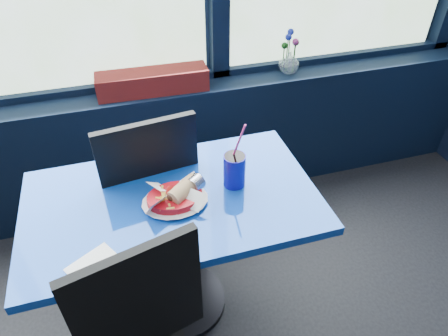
{
  "coord_description": "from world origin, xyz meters",
  "views": [
    {
      "loc": [
        0.16,
        0.78,
        1.88
      ],
      "look_at": [
        0.52,
        1.98,
        0.87
      ],
      "focal_mm": 32.0,
      "sensor_mm": 36.0,
      "label": 1
    }
  ],
  "objects_px": {
    "flower_vase": "(289,60)",
    "ketchup_bottle": "(145,152)",
    "chair_near_back": "(154,183)",
    "planter_box": "(153,81)",
    "soda_cup": "(234,169)",
    "food_basket": "(176,197)",
    "near_table": "(175,228)"
  },
  "relations": [
    {
      "from": "planter_box",
      "to": "flower_vase",
      "type": "distance_m",
      "value": 0.83
    },
    {
      "from": "chair_near_back",
      "to": "planter_box",
      "type": "xyz_separation_m",
      "value": [
        0.1,
        0.54,
        0.28
      ]
    },
    {
      "from": "chair_near_back",
      "to": "soda_cup",
      "type": "bearing_deg",
      "value": 129.36
    },
    {
      "from": "food_basket",
      "to": "soda_cup",
      "type": "bearing_deg",
      "value": -3.6
    },
    {
      "from": "soda_cup",
      "to": "planter_box",
      "type": "bearing_deg",
      "value": 104.21
    },
    {
      "from": "chair_near_back",
      "to": "flower_vase",
      "type": "height_order",
      "value": "flower_vase"
    },
    {
      "from": "planter_box",
      "to": "ketchup_bottle",
      "type": "bearing_deg",
      "value": -99.97
    },
    {
      "from": "chair_near_back",
      "to": "food_basket",
      "type": "bearing_deg",
      "value": 92.07
    },
    {
      "from": "near_table",
      "to": "food_basket",
      "type": "bearing_deg",
      "value": -65.61
    },
    {
      "from": "planter_box",
      "to": "food_basket",
      "type": "height_order",
      "value": "planter_box"
    },
    {
      "from": "near_table",
      "to": "food_basket",
      "type": "relative_size",
      "value": 4.43
    },
    {
      "from": "near_table",
      "to": "ketchup_bottle",
      "type": "distance_m",
      "value": 0.36
    },
    {
      "from": "chair_near_back",
      "to": "planter_box",
      "type": "relative_size",
      "value": 1.65
    },
    {
      "from": "near_table",
      "to": "soda_cup",
      "type": "height_order",
      "value": "soda_cup"
    },
    {
      "from": "chair_near_back",
      "to": "ketchup_bottle",
      "type": "distance_m",
      "value": 0.27
    },
    {
      "from": "chair_near_back",
      "to": "soda_cup",
      "type": "relative_size",
      "value": 3.21
    },
    {
      "from": "near_table",
      "to": "food_basket",
      "type": "distance_m",
      "value": 0.22
    },
    {
      "from": "near_table",
      "to": "soda_cup",
      "type": "distance_m",
      "value": 0.38
    },
    {
      "from": "food_basket",
      "to": "soda_cup",
      "type": "relative_size",
      "value": 0.86
    },
    {
      "from": "near_table",
      "to": "chair_near_back",
      "type": "distance_m",
      "value": 0.32
    },
    {
      "from": "soda_cup",
      "to": "food_basket",
      "type": "bearing_deg",
      "value": -170.53
    },
    {
      "from": "food_basket",
      "to": "ketchup_bottle",
      "type": "bearing_deg",
      "value": 94.16
    },
    {
      "from": "chair_near_back",
      "to": "ketchup_bottle",
      "type": "relative_size",
      "value": 5.09
    },
    {
      "from": "food_basket",
      "to": "soda_cup",
      "type": "height_order",
      "value": "soda_cup"
    },
    {
      "from": "ketchup_bottle",
      "to": "flower_vase",
      "type": "bearing_deg",
      "value": 33.41
    },
    {
      "from": "flower_vase",
      "to": "ketchup_bottle",
      "type": "relative_size",
      "value": 1.31
    },
    {
      "from": "near_table",
      "to": "ketchup_bottle",
      "type": "bearing_deg",
      "value": 106.24
    },
    {
      "from": "flower_vase",
      "to": "near_table",
      "type": "bearing_deg",
      "value": -135.94
    },
    {
      "from": "flower_vase",
      "to": "soda_cup",
      "type": "distance_m",
      "value": 1.05
    },
    {
      "from": "planter_box",
      "to": "ketchup_bottle",
      "type": "xyz_separation_m",
      "value": [
        -0.13,
        -0.62,
        -0.02
      ]
    },
    {
      "from": "flower_vase",
      "to": "soda_cup",
      "type": "bearing_deg",
      "value": -126.04
    },
    {
      "from": "near_table",
      "to": "ketchup_bottle",
      "type": "height_order",
      "value": "ketchup_bottle"
    }
  ]
}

